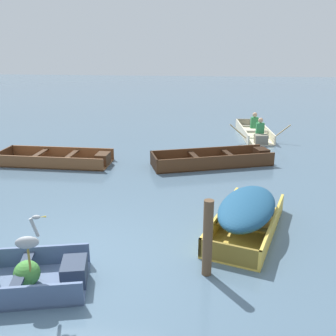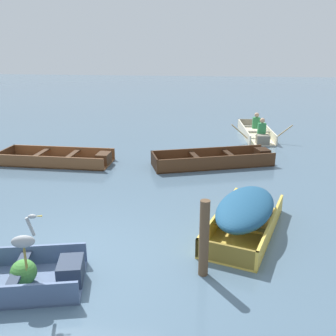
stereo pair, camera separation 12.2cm
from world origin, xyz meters
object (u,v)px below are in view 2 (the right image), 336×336
skiff_yellow_mid_moored (246,211)px  heron_on_dinghy (24,240)px  rowboat_cream_with_crew (257,132)px  skiff_dark_varnish_near_moored (217,160)px  skiff_wooden_brown_far_moored (61,159)px  mooring_post (204,239)px

skiff_yellow_mid_moored → heron_on_dinghy: (-3.19, -2.36, 0.47)m
rowboat_cream_with_crew → heron_on_dinghy: (-4.20, -10.40, 0.70)m
skiff_dark_varnish_near_moored → skiff_yellow_mid_moored: skiff_yellow_mid_moored is taller
skiff_yellow_mid_moored → heron_on_dinghy: bearing=-143.5°
skiff_wooden_brown_far_moored → heron_on_dinghy: bearing=-71.4°
skiff_dark_varnish_near_moored → rowboat_cream_with_crew: 4.11m
heron_on_dinghy → mooring_post: heron_on_dinghy is taller
rowboat_cream_with_crew → mooring_post: (-1.75, -9.58, 0.44)m
skiff_dark_varnish_near_moored → heron_on_dinghy: size_ratio=4.42×
mooring_post → skiff_wooden_brown_far_moored: bearing=130.3°
rowboat_cream_with_crew → heron_on_dinghy: bearing=-112.0°
skiff_yellow_mid_moored → rowboat_cream_with_crew: bearing=82.8°
skiff_yellow_mid_moored → rowboat_cream_with_crew: (1.01, 8.03, -0.22)m
skiff_wooden_brown_far_moored → rowboat_cream_with_crew: 7.57m
skiff_wooden_brown_far_moored → heron_on_dinghy: 6.54m
skiff_wooden_brown_far_moored → mooring_post: bearing=-49.7°
skiff_yellow_mid_moored → mooring_post: 1.73m
rowboat_cream_with_crew → skiff_dark_varnish_near_moored: bearing=-111.9°
skiff_wooden_brown_far_moored → heron_on_dinghy: (2.07, -6.15, 0.77)m
skiff_dark_varnish_near_moored → heron_on_dinghy: bearing=-112.1°
skiff_wooden_brown_far_moored → rowboat_cream_with_crew: rowboat_cream_with_crew is taller
skiff_dark_varnish_near_moored → rowboat_cream_with_crew: rowboat_cream_with_crew is taller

